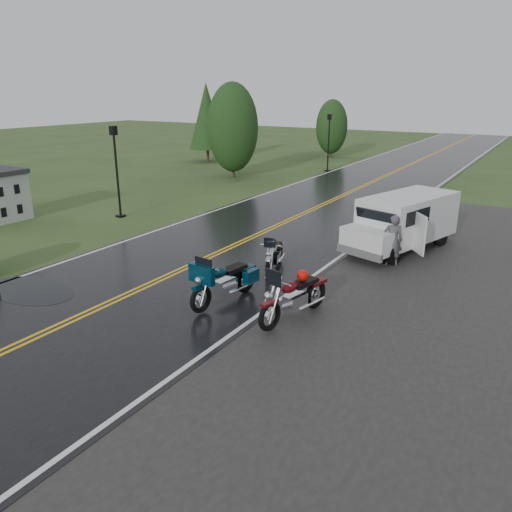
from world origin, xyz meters
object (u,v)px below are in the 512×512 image
Objects in this scene: motorcycle_red at (270,304)px; lamp_post_far_left at (329,143)px; motorcycle_silver at (269,260)px; lamp_post_near_left at (117,172)px; van_white at (356,227)px; person_at_van at (393,241)px; motorcycle_teal at (200,288)px.

motorcycle_red is 24.82m from lamp_post_far_left.
motorcycle_silver is 0.51× the size of lamp_post_far_left.
motorcycle_red is at bearing -29.15° from lamp_post_near_left.
lamp_post_far_left is at bearing 132.98° from van_white.
lamp_post_near_left is at bearing -18.91° from person_at_van.
motorcycle_silver is 4.16m from person_at_van.
van_white is 1.54m from person_at_van.
lamp_post_far_left is (-8.63, 23.24, 1.22)m from motorcycle_red.
lamp_post_near_left reaches higher than person_at_van.
lamp_post_near_left is 17.14m from lamp_post_far_left.
motorcycle_teal is (-1.98, -0.03, -0.01)m from motorcycle_red.
person_at_van is at bearing 91.72° from motorcycle_red.
motorcycle_teal is 1.22× the size of motorcycle_silver.
van_white reaches higher than motorcycle_teal.
van_white is 1.25× the size of lamp_post_near_left.
lamp_post_near_left reaches higher than lamp_post_far_left.
motorcycle_silver is at bearing 28.94° from person_at_van.
motorcycle_teal reaches higher than motorcycle_silver.
motorcycle_teal is 6.90m from van_white.
van_white is at bearing 1.96° from lamp_post_near_left.
motorcycle_red is 0.62× the size of lamp_post_near_left.
motorcycle_silver is at bearing -71.27° from lamp_post_far_left.
van_white is at bearing -38.71° from person_at_van.
motorcycle_silver is 21.31m from lamp_post_far_left.
lamp_post_far_left reaches higher than motorcycle_teal.
motorcycle_teal is at bearing -167.98° from motorcycle_red.
van_white is at bearing -63.59° from lamp_post_far_left.
lamp_post_far_left is at bearing -78.69° from person_at_van.
motorcycle_teal is at bearing -74.06° from lamp_post_far_left.
motorcycle_teal is 1.46× the size of person_at_van.
van_white is (-0.40, 6.68, 0.25)m from motorcycle_red.
motorcycle_silver is (0.18, 3.13, -0.13)m from motorcycle_teal.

